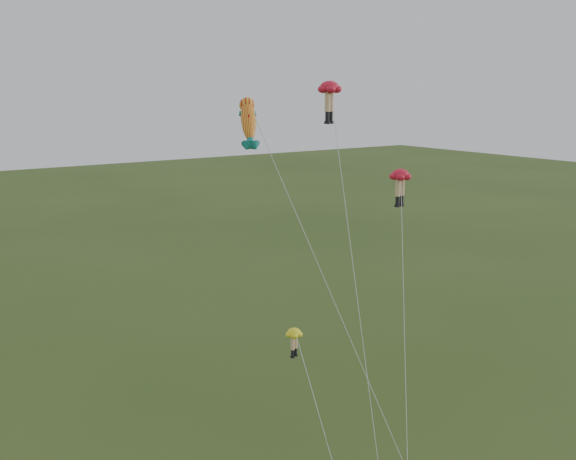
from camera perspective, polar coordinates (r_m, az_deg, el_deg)
legs_kite_red_high at (r=39.78m, az=3.76°, el=11.86°), size 5.33×11.24×20.46m
legs_kite_red_mid at (r=41.26m, az=9.96°, el=4.27°), size 8.04×9.59×15.03m
legs_kite_yellow at (r=34.24m, az=0.73°, el=-9.89°), size 1.23×4.91×7.64m
fish_kite at (r=35.40m, az=-3.47°, el=9.66°), size 5.05×10.81×19.79m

